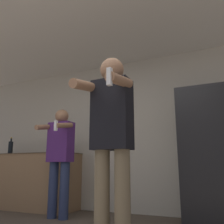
{
  "coord_description": "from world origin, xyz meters",
  "views": [
    {
      "loc": [
        1.37,
        -1.31,
        0.7
      ],
      "look_at": [
        0.45,
        0.71,
        1.2
      ],
      "focal_mm": 40.0,
      "sensor_mm": 36.0,
      "label": 1
    }
  ],
  "objects_px": {
    "bottle_red_label": "(67,145)",
    "bottle_clear_vodka": "(11,148)",
    "refrigerator": "(210,155)",
    "bottle_dark_rum": "(51,148)",
    "person_woman_foreground": "(111,134)",
    "person_man_side": "(60,154)"
  },
  "relations": [
    {
      "from": "bottle_clear_vodka",
      "to": "person_man_side",
      "type": "distance_m",
      "value": 1.62
    },
    {
      "from": "bottle_red_label",
      "to": "bottle_clear_vodka",
      "type": "bearing_deg",
      "value": -180.0
    },
    {
      "from": "person_woman_foreground",
      "to": "bottle_red_label",
      "type": "bearing_deg",
      "value": 134.34
    },
    {
      "from": "bottle_clear_vodka",
      "to": "person_woman_foreground",
      "type": "relative_size",
      "value": 0.19
    },
    {
      "from": "bottle_clear_vodka",
      "to": "person_man_side",
      "type": "bearing_deg",
      "value": -18.34
    },
    {
      "from": "refrigerator",
      "to": "bottle_dark_rum",
      "type": "relative_size",
      "value": 7.01
    },
    {
      "from": "refrigerator",
      "to": "bottle_red_label",
      "type": "distance_m",
      "value": 2.3
    },
    {
      "from": "bottle_clear_vodka",
      "to": "person_man_side",
      "type": "relative_size",
      "value": 0.21
    },
    {
      "from": "refrigerator",
      "to": "bottle_red_label",
      "type": "relative_size",
      "value": 5.16
    },
    {
      "from": "bottle_red_label",
      "to": "person_woman_foreground",
      "type": "height_order",
      "value": "person_woman_foreground"
    },
    {
      "from": "person_woman_foreground",
      "to": "person_man_side",
      "type": "relative_size",
      "value": 1.09
    },
    {
      "from": "bottle_clear_vodka",
      "to": "bottle_dark_rum",
      "type": "bearing_deg",
      "value": 0.0
    },
    {
      "from": "bottle_red_label",
      "to": "person_man_side",
      "type": "distance_m",
      "value": 0.59
    },
    {
      "from": "refrigerator",
      "to": "bottle_clear_vodka",
      "type": "distance_m",
      "value": 3.6
    },
    {
      "from": "person_woman_foreground",
      "to": "person_man_side",
      "type": "height_order",
      "value": "person_woman_foreground"
    },
    {
      "from": "bottle_dark_rum",
      "to": "bottle_clear_vodka",
      "type": "relative_size",
      "value": 0.75
    },
    {
      "from": "refrigerator",
      "to": "bottle_red_label",
      "type": "bearing_deg",
      "value": 179.11
    },
    {
      "from": "bottle_red_label",
      "to": "person_woman_foreground",
      "type": "xyz_separation_m",
      "value": [
        1.56,
        -1.6,
        -0.1
      ]
    },
    {
      "from": "refrigerator",
      "to": "bottle_clear_vodka",
      "type": "relative_size",
      "value": 5.23
    },
    {
      "from": "person_woman_foreground",
      "to": "person_man_side",
      "type": "xyz_separation_m",
      "value": [
        -1.34,
        1.09,
        -0.09
      ]
    },
    {
      "from": "person_man_side",
      "to": "bottle_clear_vodka",
      "type": "bearing_deg",
      "value": 161.66
    },
    {
      "from": "bottle_clear_vodka",
      "to": "person_woman_foreground",
      "type": "height_order",
      "value": "person_woman_foreground"
    }
  ]
}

